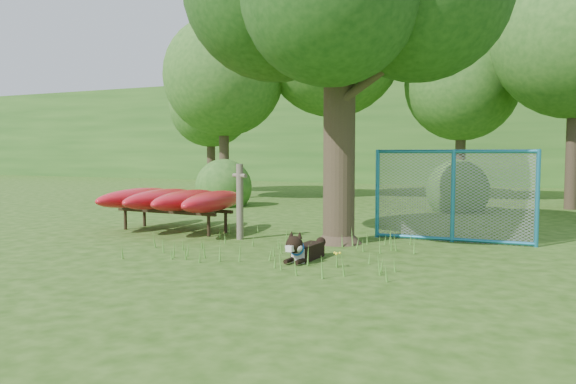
% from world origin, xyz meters
% --- Properties ---
extents(ground, '(80.00, 80.00, 0.00)m').
position_xyz_m(ground, '(0.00, 0.00, 0.00)').
color(ground, '#20440D').
rests_on(ground, ground).
extents(wooden_post, '(0.39, 0.24, 1.48)m').
position_xyz_m(wooden_post, '(-1.07, 1.70, 0.78)').
color(wooden_post, brown).
rests_on(wooden_post, ground).
extents(kayak_rack, '(2.87, 2.74, 0.90)m').
position_xyz_m(kayak_rack, '(-2.94, 2.10, 0.69)').
color(kayak_rack, black).
rests_on(kayak_rack, ground).
extents(husky_dog, '(0.31, 1.15, 0.51)m').
position_xyz_m(husky_dog, '(0.93, 0.21, 0.18)').
color(husky_dog, black).
rests_on(husky_dog, ground).
extents(fence_section, '(3.01, 0.12, 2.93)m').
position_xyz_m(fence_section, '(2.75, 3.13, 0.88)').
color(fence_section, teal).
rests_on(fence_section, ground).
extents(wildflower_clump, '(0.11, 0.12, 0.24)m').
position_xyz_m(wildflower_clump, '(1.59, -0.07, 0.19)').
color(wildflower_clump, '#539430').
rests_on(wildflower_clump, ground).
extents(bg_tree_a, '(4.40, 4.40, 6.70)m').
position_xyz_m(bg_tree_a, '(-6.50, 10.00, 4.48)').
color(bg_tree_a, '#34291C').
rests_on(bg_tree_a, ground).
extents(bg_tree_b, '(5.20, 5.20, 8.22)m').
position_xyz_m(bg_tree_b, '(-3.00, 12.00, 5.61)').
color(bg_tree_b, '#34291C').
rests_on(bg_tree_b, ground).
extents(bg_tree_c, '(4.00, 4.00, 6.12)m').
position_xyz_m(bg_tree_c, '(1.50, 13.00, 4.11)').
color(bg_tree_c, '#34291C').
rests_on(bg_tree_c, ground).
extents(bg_tree_d, '(4.80, 4.80, 7.50)m').
position_xyz_m(bg_tree_d, '(5.00, 11.00, 5.08)').
color(bg_tree_d, '#34291C').
rests_on(bg_tree_d, ground).
extents(bg_tree_f, '(3.60, 3.60, 5.55)m').
position_xyz_m(bg_tree_f, '(-9.00, 13.00, 3.73)').
color(bg_tree_f, '#34291C').
rests_on(bg_tree_f, ground).
extents(shrub_left, '(1.80, 1.80, 1.80)m').
position_xyz_m(shrub_left, '(-5.00, 7.50, 0.00)').
color(shrub_left, '#2B5C1D').
rests_on(shrub_left, ground).
extents(shrub_mid, '(1.80, 1.80, 1.80)m').
position_xyz_m(shrub_mid, '(2.00, 9.00, 0.00)').
color(shrub_mid, '#2B5C1D').
rests_on(shrub_mid, ground).
extents(wooded_hillside, '(80.00, 12.00, 6.00)m').
position_xyz_m(wooded_hillside, '(0.00, 28.00, 3.00)').
color(wooded_hillside, '#2B5C1D').
rests_on(wooded_hillside, ground).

